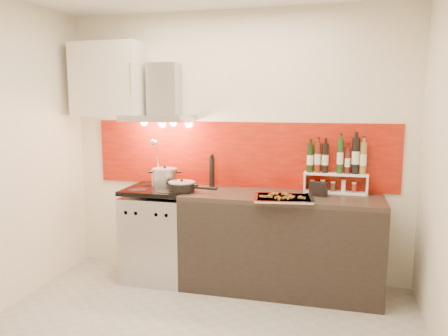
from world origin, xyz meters
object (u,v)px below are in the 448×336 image
(counter, at_px, (281,243))
(saute_pan, at_px, (182,186))
(stock_pot, at_px, (165,177))
(baking_tray, at_px, (283,198))
(range_stove, at_px, (159,234))
(pepper_mill, at_px, (212,171))

(counter, distance_m, saute_pan, 1.05)
(counter, height_order, stock_pot, stock_pot)
(saute_pan, xyz_separation_m, baking_tray, (0.95, -0.09, -0.04))
(range_stove, distance_m, baking_tray, 1.34)
(saute_pan, height_order, baking_tray, saute_pan)
(counter, height_order, pepper_mill, pepper_mill)
(range_stove, height_order, stock_pot, stock_pot)
(range_stove, distance_m, stock_pot, 0.57)
(counter, height_order, saute_pan, saute_pan)
(pepper_mill, distance_m, baking_tray, 0.85)
(range_stove, distance_m, saute_pan, 0.60)
(pepper_mill, xyz_separation_m, baking_tray, (0.75, -0.38, -0.15))
(baking_tray, bearing_deg, stock_pot, 167.00)
(range_stove, height_order, counter, range_stove)
(saute_pan, distance_m, baking_tray, 0.95)
(range_stove, bearing_deg, pepper_mill, 22.28)
(stock_pot, bearing_deg, range_stove, -111.90)
(stock_pot, bearing_deg, baking_tray, -13.00)
(pepper_mill, bearing_deg, counter, -15.39)
(range_stove, relative_size, baking_tray, 1.65)
(saute_pan, relative_size, baking_tray, 0.87)
(pepper_mill, bearing_deg, saute_pan, -124.16)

